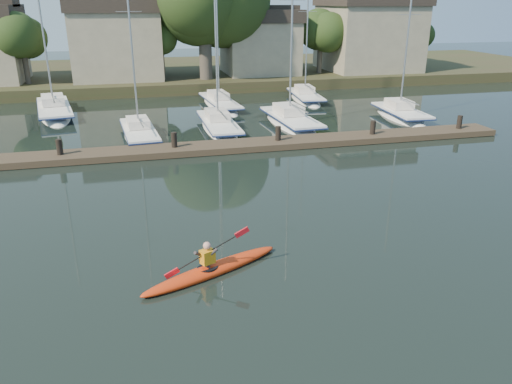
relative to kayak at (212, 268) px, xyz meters
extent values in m
plane|color=black|center=(3.12, -0.49, -0.19)|extent=(160.00, 160.00, 0.00)
ellipsoid|color=red|center=(0.03, 0.01, -0.08)|extent=(4.77, 2.64, 0.37)
cylinder|color=black|center=(-0.12, -0.06, 0.04)|extent=(0.98, 0.98, 0.10)
imported|color=#2F2A2D|center=(-0.12, -0.06, 0.43)|extent=(0.39, 0.46, 1.07)
cube|color=orange|center=(-0.12, -0.06, 0.45)|extent=(0.51, 0.45, 0.44)
sphere|color=tan|center=(-0.12, -0.06, 0.82)|extent=(0.24, 0.24, 0.24)
cube|color=#413725|center=(3.12, 13.51, 0.01)|extent=(34.00, 2.00, 0.35)
cylinder|color=black|center=(-5.88, 13.51, 0.11)|extent=(0.32, 0.32, 1.80)
cylinder|color=black|center=(0.12, 13.51, 0.11)|extent=(0.32, 0.32, 1.80)
cylinder|color=black|center=(6.12, 13.51, 0.11)|extent=(0.32, 0.32, 1.80)
cylinder|color=black|center=(12.12, 13.51, 0.11)|extent=(0.32, 0.32, 1.80)
cylinder|color=black|center=(18.12, 13.51, 0.11)|extent=(0.32, 0.32, 1.80)
ellipsoid|color=white|center=(-1.68, 17.64, -0.51)|extent=(2.56, 7.95, 1.75)
cube|color=white|center=(-1.68, 17.64, 0.31)|extent=(2.36, 6.54, 0.13)
cube|color=navy|center=(-1.68, 17.64, 0.24)|extent=(2.44, 6.70, 0.07)
cube|color=silver|center=(-1.72, 18.11, 0.65)|extent=(1.46, 2.29, 0.51)
cylinder|color=#9EA0A5|center=(-1.70, 17.88, 5.88)|extent=(0.11, 0.11, 11.04)
cylinder|color=#9EA0A5|center=(-1.59, 16.47, 1.05)|extent=(0.32, 2.97, 0.07)
cylinder|color=#9EA0A5|center=(-1.70, 17.88, 7.21)|extent=(1.47, 0.15, 0.03)
ellipsoid|color=white|center=(3.48, 18.45, -0.53)|extent=(2.05, 8.70, 1.83)
cube|color=white|center=(3.48, 18.45, 0.34)|extent=(1.95, 7.13, 0.14)
cube|color=navy|center=(3.48, 18.45, 0.26)|extent=(2.02, 7.30, 0.08)
cube|color=silver|center=(3.48, 18.97, 0.70)|extent=(1.36, 2.44, 0.53)
cylinder|color=#9EA0A5|center=(3.48, 18.71, 6.66)|extent=(0.12, 0.12, 12.55)
cylinder|color=#9EA0A5|center=(3.48, 17.15, 1.11)|extent=(0.08, 3.30, 0.08)
ellipsoid|color=white|center=(8.48, 18.44, -0.57)|extent=(2.73, 8.76, 2.05)
cube|color=white|center=(8.48, 18.44, 0.40)|extent=(2.54, 7.20, 0.15)
cube|color=navy|center=(8.48, 18.44, 0.32)|extent=(2.64, 7.37, 0.09)
cube|color=silver|center=(8.45, 18.96, 0.80)|extent=(1.64, 2.50, 0.59)
cylinder|color=#9EA0A5|center=(8.46, 18.70, 6.40)|extent=(0.13, 0.13, 11.89)
cylinder|color=#9EA0A5|center=(8.55, 17.15, 1.27)|extent=(0.26, 3.29, 0.09)
cylinder|color=#9EA0A5|center=(8.46, 18.70, 7.83)|extent=(1.73, 0.13, 0.03)
ellipsoid|color=white|center=(16.93, 18.66, -0.56)|extent=(2.62, 7.43, 1.98)
cube|color=white|center=(16.93, 18.66, 0.38)|extent=(2.44, 6.11, 0.15)
cube|color=navy|center=(16.93, 18.66, 0.30)|extent=(2.53, 6.26, 0.08)
cube|color=silver|center=(16.96, 19.10, 0.77)|extent=(1.58, 2.13, 0.57)
cylinder|color=#9EA0A5|center=(16.94, 18.88, 5.66)|extent=(0.13, 0.13, 10.45)
cylinder|color=#9EA0A5|center=(16.87, 17.57, 1.22)|extent=(0.25, 2.78, 0.08)
cylinder|color=#9EA0A5|center=(16.94, 18.88, 6.91)|extent=(1.67, 0.13, 0.03)
ellipsoid|color=white|center=(-7.66, 25.96, -0.58)|extent=(3.91, 10.22, 2.10)
cube|color=white|center=(-7.66, 25.96, 0.42)|extent=(3.51, 8.43, 0.16)
cube|color=navy|center=(-7.66, 25.96, 0.33)|extent=(3.63, 8.64, 0.09)
cube|color=silver|center=(-7.76, 26.55, 0.83)|extent=(1.98, 3.01, 0.61)
cylinder|color=#9EA0A5|center=(-7.71, 26.25, 7.67)|extent=(0.13, 0.13, 14.40)
cylinder|color=#9EA0A5|center=(-7.42, 24.48, 1.30)|extent=(0.70, 3.75, 0.09)
ellipsoid|color=white|center=(4.92, 26.07, -0.51)|extent=(2.59, 9.29, 1.74)
cube|color=white|center=(4.92, 26.07, 0.31)|extent=(2.38, 7.64, 0.13)
cube|color=navy|center=(4.92, 26.07, 0.24)|extent=(2.46, 7.83, 0.07)
cube|color=silver|center=(4.88, 26.62, 0.65)|extent=(1.47, 2.66, 0.50)
cylinder|color=#9EA0A5|center=(4.90, 26.35, 6.78)|extent=(0.11, 0.11, 12.85)
cylinder|color=#9EA0A5|center=(5.02, 24.70, 1.05)|extent=(0.33, 3.48, 0.07)
ellipsoid|color=white|center=(12.52, 26.98, -0.53)|extent=(2.78, 7.89, 1.84)
cube|color=white|center=(12.52, 26.98, 0.34)|extent=(2.54, 6.50, 0.14)
cube|color=navy|center=(12.52, 26.98, 0.26)|extent=(2.64, 6.66, 0.08)
cube|color=silver|center=(12.56, 27.44, 0.70)|extent=(1.56, 2.29, 0.53)
cylinder|color=#9EA0A5|center=(12.54, 27.21, 5.70)|extent=(0.12, 0.12, 10.63)
cylinder|color=#9EA0A5|center=(12.41, 25.82, 1.11)|extent=(0.36, 2.93, 0.08)
cylinder|color=#9EA0A5|center=(12.54, 27.21, 6.98)|extent=(1.54, 0.18, 0.03)
cube|color=#2B351A|center=(3.12, 43.51, 0.31)|extent=(90.00, 24.00, 1.00)
cube|color=gray|center=(-2.88, 37.51, 3.81)|extent=(8.00, 8.00, 6.00)
cube|color=#302822|center=(-2.88, 37.51, 7.41)|extent=(8.40, 8.40, 1.20)
cube|color=gray|center=(11.12, 37.51, 3.31)|extent=(7.00, 7.00, 5.00)
cube|color=#302822|center=(11.12, 37.51, 6.41)|extent=(7.35, 7.35, 1.20)
cube|color=gray|center=(23.12, 37.51, 4.06)|extent=(9.00, 9.00, 6.50)
cube|color=#302822|center=(23.12, 37.51, 7.91)|extent=(9.45, 9.45, 1.20)
cylinder|color=#4D453E|center=(5.12, 34.51, 3.31)|extent=(1.20, 1.20, 5.00)
cylinder|color=#4D453E|center=(-10.88, 35.51, 2.31)|extent=(0.48, 0.48, 3.00)
sphere|color=#213213|center=(-10.88, 35.51, 4.81)|extent=(3.40, 3.40, 3.40)
cylinder|color=#4D453E|center=(1.12, 35.01, 2.21)|extent=(0.38, 0.38, 2.80)
sphere|color=#213213|center=(1.12, 35.01, 4.41)|extent=(2.72, 2.72, 2.72)
cylinder|color=#4D453E|center=(17.12, 36.01, 2.41)|extent=(0.50, 0.50, 3.20)
sphere|color=#213213|center=(17.12, 36.01, 5.06)|extent=(3.57, 3.57, 3.57)
cylinder|color=#4D453E|center=(27.12, 34.51, 2.11)|extent=(0.41, 0.41, 2.60)
sphere|color=#213213|center=(27.12, 34.51, 4.26)|extent=(2.89, 2.89, 2.89)
camera|label=1|loc=(-1.95, -13.58, 7.77)|focal=35.00mm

